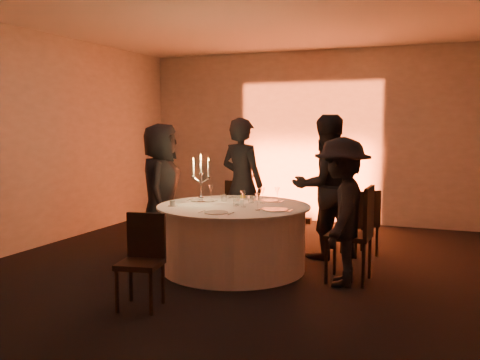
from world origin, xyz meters
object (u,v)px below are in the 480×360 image
at_px(chair_left, 160,208).
at_px(chair_right, 357,228).
at_px(banquet_table, 234,238).
at_px(guest_left, 161,189).
at_px(guest_back_left, 242,184).
at_px(guest_right, 342,212).
at_px(chair_back_left, 241,209).
at_px(chair_back_right, 363,219).
at_px(candelabra, 201,186).
at_px(coffee_cup, 173,204).
at_px(chair_front, 143,255).
at_px(guest_back_right, 325,187).

xyz_separation_m(chair_left, chair_right, (2.80, -0.59, 0.03)).
xyz_separation_m(banquet_table, guest_left, (-1.23, 0.43, 0.48)).
distance_m(guest_back_left, guest_right, 1.99).
distance_m(chair_back_left, chair_back_right, 1.73).
bearing_deg(candelabra, banquet_table, -2.41).
relative_size(banquet_table, guest_right, 1.13).
distance_m(banquet_table, chair_left, 1.50).
bearing_deg(guest_right, guest_back_left, -131.23).
distance_m(banquet_table, chair_back_left, 1.35).
relative_size(chair_right, coffee_cup, 9.60).
bearing_deg(chair_back_left, chair_back_right, -165.48).
bearing_deg(guest_left, chair_left, 15.37).
distance_m(chair_right, chair_front, 2.32).
distance_m(chair_left, guest_left, 0.37).
bearing_deg(chair_back_right, guest_back_right, -15.85).
relative_size(guest_back_right, guest_right, 1.16).
bearing_deg(chair_right, chair_back_left, -123.00).
relative_size(chair_left, guest_back_left, 0.56).
height_order(guest_left, guest_back_right, guest_back_right).
bearing_deg(chair_right, coffee_cup, -79.61).
bearing_deg(guest_back_right, guest_right, 69.96).
bearing_deg(chair_back_right, chair_left, -31.81).
height_order(chair_left, chair_back_right, chair_left).
relative_size(chair_back_right, chair_right, 0.82).
relative_size(chair_left, chair_back_left, 1.09).
xyz_separation_m(chair_back_right, chair_front, (-1.63, -2.72, 0.00)).
bearing_deg(guest_left, banquet_table, -128.54).
distance_m(guest_back_right, candelabra, 1.61).
distance_m(guest_left, guest_back_right, 2.17).
relative_size(chair_back_left, coffee_cup, 8.36).
distance_m(chair_front, guest_right, 2.14).
xyz_separation_m(coffee_cup, candelabra, (0.20, 0.34, 0.18)).
bearing_deg(coffee_cup, banquet_table, 26.65).
height_order(chair_left, chair_back_left, chair_left).
bearing_deg(chair_right, candelabra, -88.82).
relative_size(banquet_table, coffee_cup, 16.36).
bearing_deg(guest_back_right, candelabra, -5.06).
distance_m(banquet_table, guest_back_right, 1.41).
bearing_deg(chair_front, coffee_cup, 94.64).
distance_m(guest_back_right, coffee_cup, 1.99).
bearing_deg(banquet_table, guest_back_left, 106.50).
xyz_separation_m(banquet_table, guest_back_right, (0.86, 0.98, 0.54)).
bearing_deg(guest_left, chair_right, -117.95).
relative_size(chair_left, coffee_cup, 9.13).
height_order(chair_back_left, chair_back_right, chair_back_left).
bearing_deg(candelabra, chair_right, 0.14).
height_order(chair_front, candelabra, candelabra).
bearing_deg(chair_back_left, guest_back_right, -176.95).
height_order(chair_front, guest_back_right, guest_back_right).
relative_size(chair_left, candelabra, 1.68).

